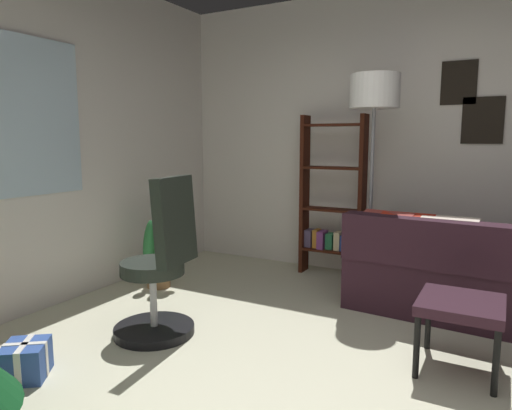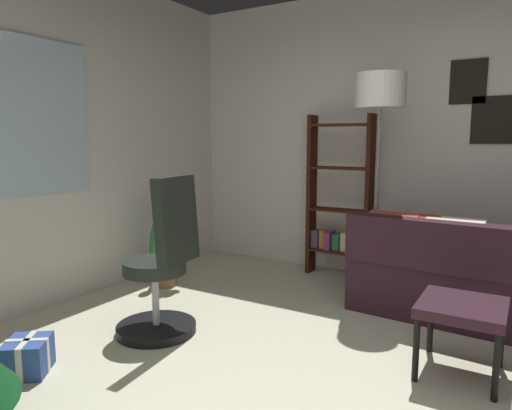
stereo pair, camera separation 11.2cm
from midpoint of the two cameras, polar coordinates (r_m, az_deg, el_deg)
wall_back_with_windows at (r=3.95m, az=-28.94°, el=7.64°), size 4.80×0.12×2.78m
wall_right_with_frames at (r=4.65m, az=20.40°, el=7.99°), size 0.12×5.18×2.78m
couch at (r=4.11m, az=26.55°, el=-7.95°), size 1.71×2.00×0.80m
footstool at (r=2.99m, az=22.94°, el=-11.75°), size 0.49×0.46×0.43m
gift_box_blue at (r=3.12m, az=-27.51°, el=-16.68°), size 0.34×0.34×0.21m
office_chair at (r=3.29m, az=-12.69°, el=-8.38°), size 0.56×0.56×1.12m
bookshelf at (r=4.65m, az=8.68°, el=-0.11°), size 0.18×0.64×1.60m
floor_lamp at (r=4.07m, az=13.61°, el=12.00°), size 0.41×0.41×1.90m
potted_plant at (r=4.38m, az=-12.41°, el=-6.22°), size 0.35×0.45×0.64m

